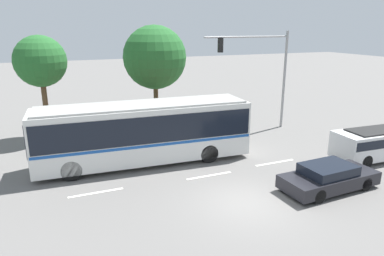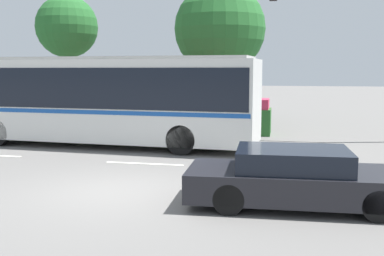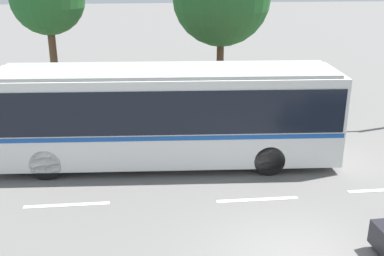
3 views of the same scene
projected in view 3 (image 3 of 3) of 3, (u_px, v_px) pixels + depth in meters
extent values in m
cube|color=silver|center=(167.00, 115.00, 15.37)|extent=(11.37, 3.21, 2.91)
cube|color=black|center=(167.00, 101.00, 15.21)|extent=(11.15, 3.23, 1.40)
cube|color=#194C9E|center=(167.00, 125.00, 15.49)|extent=(11.26, 3.23, 0.14)
cube|color=#959592|center=(166.00, 70.00, 14.86)|extent=(10.91, 2.98, 0.10)
cylinder|color=black|center=(46.00, 164.00, 14.55)|extent=(1.02, 0.36, 1.00)
cylinder|color=black|center=(62.00, 138.00, 16.69)|extent=(1.02, 0.36, 1.00)
cylinder|color=black|center=(269.00, 160.00, 14.85)|extent=(1.02, 0.36, 1.00)
cylinder|color=black|center=(256.00, 135.00, 16.98)|extent=(1.02, 0.36, 1.00)
cube|color=#286028|center=(190.00, 110.00, 19.65)|extent=(9.53, 1.44, 1.12)
cube|color=#CC3351|center=(190.00, 92.00, 19.39)|extent=(9.33, 1.37, 0.43)
cylinder|color=brown|center=(55.00, 68.00, 21.06)|extent=(0.33, 0.33, 3.87)
cylinder|color=brown|center=(220.00, 65.00, 23.31)|extent=(0.36, 0.36, 3.20)
cube|color=silver|center=(257.00, 200.00, 13.40)|extent=(2.40, 0.16, 0.01)
cube|color=silver|center=(67.00, 205.00, 13.10)|extent=(2.40, 0.16, 0.01)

